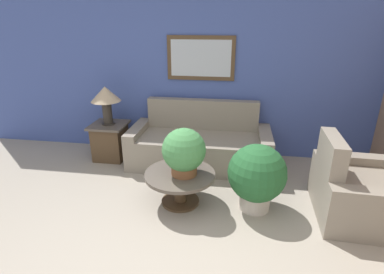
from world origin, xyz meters
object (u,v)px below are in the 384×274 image
(side_table, at_px, (110,141))
(potted_plant_floor, at_px, (257,175))
(armchair, at_px, (359,193))
(coffee_table, at_px, (180,181))
(table_lamp, at_px, (106,97))
(couch_main, at_px, (200,145))
(potted_plant_on_table, at_px, (184,151))

(side_table, bearing_deg, potted_plant_floor, -25.67)
(armchair, relative_size, coffee_table, 1.26)
(potted_plant_floor, bearing_deg, table_lamp, 154.33)
(couch_main, distance_m, potted_plant_on_table, 1.20)
(armchair, bearing_deg, table_lamp, 75.27)
(armchair, relative_size, table_lamp, 1.79)
(side_table, xyz_separation_m, potted_plant_floor, (2.24, -1.08, 0.14))
(table_lamp, height_order, potted_plant_on_table, table_lamp)
(armchair, distance_m, potted_plant_floor, 1.15)
(coffee_table, bearing_deg, potted_plant_on_table, -16.60)
(armchair, height_order, table_lamp, table_lamp)
(potted_plant_on_table, distance_m, potted_plant_floor, 0.88)
(side_table, bearing_deg, table_lamp, -45.00)
(couch_main, height_order, coffee_table, couch_main)
(armchair, xyz_separation_m, coffee_table, (-2.03, -0.05, -0.00))
(table_lamp, height_order, potted_plant_floor, table_lamp)
(couch_main, height_order, potted_plant_floor, couch_main)
(side_table, bearing_deg, couch_main, 0.94)
(couch_main, distance_m, coffee_table, 1.12)
(couch_main, relative_size, potted_plant_floor, 2.62)
(coffee_table, height_order, potted_plant_on_table, potted_plant_on_table)
(potted_plant_on_table, height_order, potted_plant_floor, potted_plant_on_table)
(couch_main, xyz_separation_m, side_table, (-1.44, -0.02, -0.01))
(couch_main, bearing_deg, side_table, -179.06)
(side_table, height_order, table_lamp, table_lamp)
(coffee_table, bearing_deg, couch_main, 85.06)
(potted_plant_floor, bearing_deg, side_table, 154.33)
(side_table, relative_size, potted_plant_floor, 0.72)
(couch_main, xyz_separation_m, armchair, (1.94, -1.07, -0.01))
(table_lamp, bearing_deg, side_table, 135.00)
(armchair, xyz_separation_m, potted_plant_floor, (-1.14, -0.03, 0.14))
(coffee_table, bearing_deg, armchair, 1.42)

